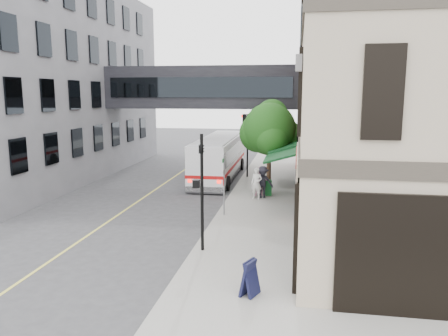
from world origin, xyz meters
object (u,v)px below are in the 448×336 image
(pedestrian_c, at_px, (263,182))
(pedestrian_b, at_px, (262,182))
(pedestrian_a, at_px, (257,183))
(bus, at_px, (219,156))
(newspaper_box, at_px, (267,188))
(sandwich_board, at_px, (250,278))

(pedestrian_c, bearing_deg, pedestrian_b, 93.25)
(pedestrian_a, distance_m, pedestrian_b, 0.72)
(bus, xyz_separation_m, newspaper_box, (3.87, -5.46, -1.04))
(pedestrian_b, bearing_deg, sandwich_board, -111.32)
(bus, height_order, sandwich_board, bus)
(pedestrian_a, xyz_separation_m, pedestrian_c, (0.32, 0.31, 0.02))
(pedestrian_b, distance_m, pedestrian_c, 0.39)
(pedestrian_a, distance_m, sandwich_board, 12.09)
(pedestrian_c, bearing_deg, sandwich_board, -98.13)
(pedestrian_c, xyz_separation_m, newspaper_box, (0.23, 0.67, -0.46))
(bus, bearing_deg, pedestrian_a, -62.75)
(sandwich_board, bearing_deg, pedestrian_a, 117.86)
(pedestrian_a, relative_size, sandwich_board, 1.65)
(sandwich_board, bearing_deg, pedestrian_b, 116.60)
(newspaper_box, relative_size, sandwich_board, 0.84)
(pedestrian_b, xyz_separation_m, newspaper_box, (0.33, 0.29, -0.41))
(bus, distance_m, pedestrian_b, 6.78)
(bus, relative_size, newspaper_box, 11.87)
(pedestrian_b, bearing_deg, newspaper_box, 16.69)
(bus, bearing_deg, sandwich_board, -77.04)
(pedestrian_a, height_order, sandwich_board, pedestrian_a)
(pedestrian_c, bearing_deg, bus, 109.72)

